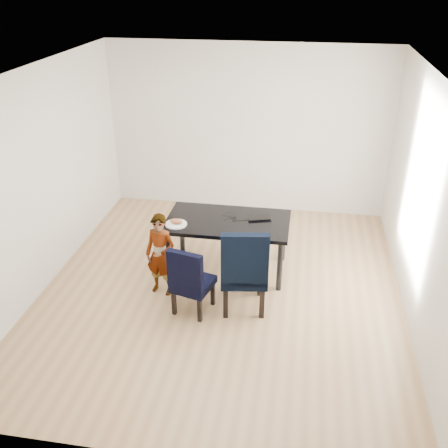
% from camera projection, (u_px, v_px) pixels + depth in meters
% --- Properties ---
extents(floor, '(4.50, 5.00, 0.01)m').
position_uv_depth(floor, '(221.00, 290.00, 6.40)').
color(floor, tan).
rests_on(floor, ground).
extents(ceiling, '(4.50, 5.00, 0.01)m').
position_uv_depth(ceiling, '(221.00, 74.00, 5.14)').
color(ceiling, white).
rests_on(ceiling, wall_back).
extents(wall_back, '(4.50, 0.01, 2.70)m').
position_uv_depth(wall_back, '(248.00, 130.00, 7.95)').
color(wall_back, silver).
rests_on(wall_back, ground).
extents(wall_front, '(4.50, 0.01, 2.70)m').
position_uv_depth(wall_front, '(162.00, 335.00, 3.58)').
color(wall_front, silver).
rests_on(wall_front, ground).
extents(wall_left, '(0.01, 5.00, 2.70)m').
position_uv_depth(wall_left, '(40.00, 181.00, 6.09)').
color(wall_left, silver).
rests_on(wall_left, ground).
extents(wall_right, '(0.01, 5.00, 2.70)m').
position_uv_depth(wall_right, '(425.00, 208.00, 5.44)').
color(wall_right, white).
rests_on(wall_right, ground).
extents(dining_table, '(1.60, 0.90, 0.75)m').
position_uv_depth(dining_table, '(228.00, 245.00, 6.66)').
color(dining_table, black).
rests_on(dining_table, floor).
extents(chair_left, '(0.53, 0.54, 0.89)m').
position_uv_depth(chair_left, '(193.00, 278.00, 5.83)').
color(chair_left, black).
rests_on(chair_left, floor).
extents(chair_right, '(0.61, 0.63, 1.11)m').
position_uv_depth(chair_right, '(244.00, 267.00, 5.84)').
color(chair_right, black).
rests_on(chair_right, floor).
extents(child, '(0.44, 0.33, 1.08)m').
position_uv_depth(child, '(161.00, 255.00, 6.12)').
color(child, '#FF5015').
rests_on(child, floor).
extents(plate, '(0.33, 0.33, 0.02)m').
position_uv_depth(plate, '(176.00, 224.00, 6.37)').
color(plate, white).
rests_on(plate, dining_table).
extents(sandwich, '(0.18, 0.13, 0.07)m').
position_uv_depth(sandwich, '(176.00, 221.00, 6.35)').
color(sandwich, '#A7603B').
rests_on(sandwich, plate).
extents(laptop, '(0.35, 0.27, 0.02)m').
position_uv_depth(laptop, '(259.00, 217.00, 6.54)').
color(laptop, black).
rests_on(laptop, dining_table).
extents(cable_tangle, '(0.19, 0.19, 0.01)m').
position_uv_depth(cable_tangle, '(231.00, 220.00, 6.49)').
color(cable_tangle, black).
rests_on(cable_tangle, dining_table).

